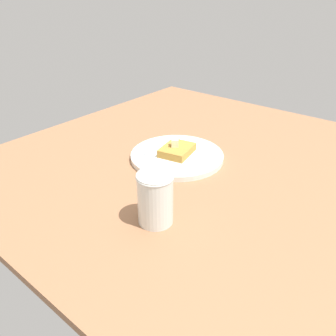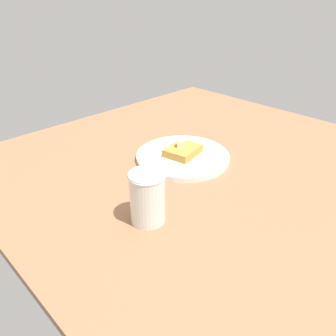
% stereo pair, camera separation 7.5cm
% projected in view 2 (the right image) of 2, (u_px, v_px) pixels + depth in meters
% --- Properties ---
extents(table_surface, '(1.04, 1.04, 0.02)m').
position_uv_depth(table_surface, '(208.00, 165.00, 0.88)').
color(table_surface, '#976645').
rests_on(table_surface, ground).
extents(plate, '(0.25, 0.25, 0.01)m').
position_uv_depth(plate, '(183.00, 156.00, 0.88)').
color(plate, white).
rests_on(plate, table_surface).
extents(toast_slice_center, '(0.09, 0.10, 0.02)m').
position_uv_depth(toast_slice_center, '(183.00, 151.00, 0.87)').
color(toast_slice_center, '#B88437').
rests_on(toast_slice_center, plate).
extents(butter_pat_primary, '(0.03, 0.03, 0.02)m').
position_uv_depth(butter_pat_primary, '(181.00, 143.00, 0.87)').
color(butter_pat_primary, '#F6F1C6').
rests_on(butter_pat_primary, toast_slice_center).
extents(fork, '(0.10, 0.14, 0.00)m').
position_uv_depth(fork, '(152.00, 156.00, 0.87)').
color(fork, silver).
rests_on(fork, plate).
extents(syrup_jar, '(0.07, 0.07, 0.11)m').
position_uv_depth(syrup_jar, '(148.00, 200.00, 0.63)').
color(syrup_jar, '#46200C').
rests_on(syrup_jar, table_surface).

